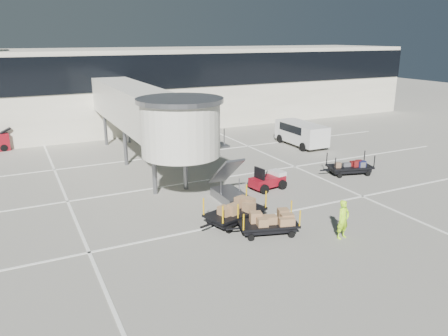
{
  "coord_description": "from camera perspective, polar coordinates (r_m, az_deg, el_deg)",
  "views": [
    {
      "loc": [
        -12.39,
        -16.33,
        9.23
      ],
      "look_at": [
        -1.77,
        5.07,
        2.0
      ],
      "focal_mm": 35.0,
      "sensor_mm": 36.0,
      "label": 1
    }
  ],
  "objects": [
    {
      "name": "minivan",
      "position": [
        38.93,
        9.95,
        4.66
      ],
      "size": [
        2.33,
        5.25,
        1.99
      ],
      "rotation": [
        0.0,
        0.0,
        -0.0
      ],
      "color": "silver",
      "rests_on": "ground"
    },
    {
      "name": "box_cart_far",
      "position": [
        22.39,
        1.21,
        -5.8
      ],
      "size": [
        3.99,
        2.4,
        1.53
      ],
      "rotation": [
        0.0,
        0.0,
        0.28
      ],
      "color": "black",
      "rests_on": "ground"
    },
    {
      "name": "terminal",
      "position": [
        48.08,
        -11.93,
        10.36
      ],
      "size": [
        64.0,
        12.11,
        15.2
      ],
      "color": "#EFE9CD",
      "rests_on": "ground"
    },
    {
      "name": "ground_worker",
      "position": [
        21.46,
        15.3,
        -6.49
      ],
      "size": [
        0.75,
        0.55,
        1.9
      ],
      "primitive_type": "imported",
      "rotation": [
        0.0,
        0.0,
        0.14
      ],
      "color": "#AEFB1A",
      "rests_on": "ground"
    },
    {
      "name": "baggage_tug",
      "position": [
        27.55,
        5.78,
        -1.63
      ],
      "size": [
        2.41,
        1.74,
        1.49
      ],
      "rotation": [
        0.0,
        0.0,
        0.15
      ],
      "color": "maroon",
      "rests_on": "ground"
    },
    {
      "name": "jet_bridge",
      "position": [
        30.21,
        -9.93,
        7.16
      ],
      "size": [
        5.7,
        20.4,
        6.03
      ],
      "color": "silver",
      "rests_on": "ground"
    },
    {
      "name": "box_cart_near",
      "position": [
        21.44,
        5.84,
        -7.15
      ],
      "size": [
        3.58,
        2.17,
        1.37
      ],
      "rotation": [
        0.0,
        0.0,
        -0.29
      ],
      "color": "black",
      "rests_on": "ground"
    },
    {
      "name": "ground",
      "position": [
        22.48,
        9.93,
        -7.68
      ],
      "size": [
        140.0,
        140.0,
        0.0
      ],
      "primitive_type": "plane",
      "color": "#9F9D8F",
      "rests_on": "ground"
    },
    {
      "name": "suitcase_cart",
      "position": [
        31.58,
        16.16,
        0.1
      ],
      "size": [
        3.77,
        2.21,
        1.45
      ],
      "rotation": [
        0.0,
        0.0,
        -0.26
      ],
      "color": "black",
      "rests_on": "ground"
    },
    {
      "name": "lane_markings",
      "position": [
        29.68,
        -1.75,
        -1.27
      ],
      "size": [
        40.0,
        30.0,
        0.02
      ],
      "color": "white",
      "rests_on": "ground"
    }
  ]
}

